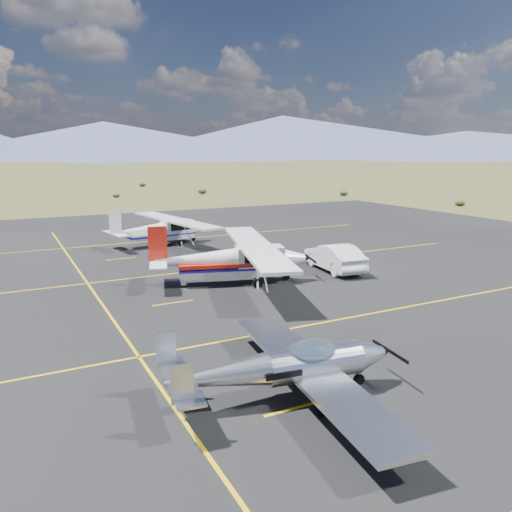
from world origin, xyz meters
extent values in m
plane|color=#383D1C|center=(0.00, 0.00, 0.00)|extent=(1600.00, 1600.00, 0.00)
cube|color=black|center=(0.00, 7.00, 0.00)|extent=(72.00, 72.00, 0.02)
cube|color=silver|center=(-2.18, -2.97, 0.78)|extent=(2.68, 9.45, 0.12)
ellipsoid|color=#99BFD8|center=(-2.18, -2.97, 1.28)|extent=(1.81, 1.18, 0.85)
cube|color=silver|center=(-5.99, -2.48, 1.07)|extent=(1.12, 3.18, 0.06)
cube|color=silver|center=(-6.29, -3.59, 1.53)|extent=(0.57, 0.13, 1.04)
cube|color=silver|center=(-6.00, -1.33, 1.53)|extent=(0.57, 0.13, 1.04)
cylinder|color=black|center=(-0.54, -3.18, 0.19)|extent=(0.36, 0.14, 0.35)
cylinder|color=black|center=(-2.55, -4.18, 0.22)|extent=(0.43, 0.17, 0.41)
cylinder|color=black|center=(-2.23, -1.71, 0.22)|extent=(0.43, 0.17, 0.41)
cube|color=white|center=(2.41, 9.04, 1.21)|extent=(2.79, 1.98, 1.54)
cube|color=white|center=(2.19, 9.10, 2.01)|extent=(5.30, 12.56, 0.16)
cube|color=black|center=(2.41, 9.04, 1.53)|extent=(2.14, 1.83, 0.63)
cube|color=red|center=(0.99, 9.46, 1.10)|extent=(5.86, 2.91, 0.21)
cube|color=red|center=(-2.74, 10.58, 2.30)|extent=(0.95, 0.35, 1.83)
cube|color=white|center=(-2.74, 10.58, 1.38)|extent=(1.87, 3.75, 0.07)
cylinder|color=black|center=(3.84, 8.61, 0.22)|extent=(0.43, 0.23, 0.41)
cylinder|color=black|center=(1.74, 7.99, 0.26)|extent=(0.52, 0.29, 0.50)
cylinder|color=black|center=(2.43, 10.29, 0.26)|extent=(0.52, 0.29, 0.50)
cube|color=silver|center=(2.15, 22.18, 1.10)|extent=(2.45, 1.54, 1.40)
cube|color=silver|center=(1.94, 22.15, 1.83)|extent=(3.41, 11.53, 0.15)
cube|color=black|center=(2.15, 22.18, 1.39)|extent=(1.84, 1.48, 0.57)
cube|color=silver|center=(0.81, 21.97, 1.00)|extent=(5.32, 2.02, 0.19)
cube|color=silver|center=(-2.67, 21.41, 2.09)|extent=(0.88, 0.21, 1.66)
cube|color=silver|center=(-2.67, 21.41, 1.26)|extent=(1.30, 3.40, 0.06)
cylinder|color=black|center=(3.48, 22.40, 0.20)|extent=(0.39, 0.16, 0.37)
cylinder|color=black|center=(2.01, 21.06, 0.24)|extent=(0.47, 0.21, 0.46)
cylinder|color=black|center=(1.67, 23.21, 0.24)|extent=(0.47, 0.21, 0.46)
imported|color=white|center=(7.64, 9.41, 0.82)|extent=(2.25, 5.06, 1.61)
camera|label=1|loc=(-9.79, -14.30, 7.05)|focal=35.00mm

